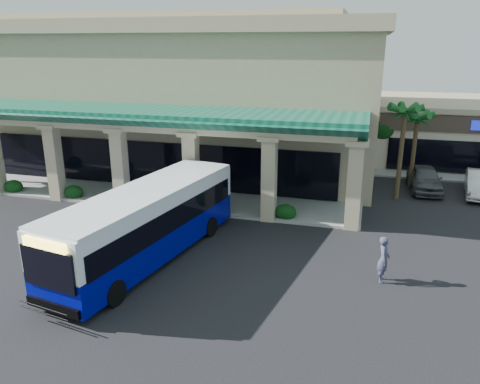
% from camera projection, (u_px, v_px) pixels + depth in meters
% --- Properties ---
extents(ground, '(110.00, 110.00, 0.00)m').
position_uv_depth(ground, '(213.00, 256.00, 21.64)').
color(ground, black).
extents(main_building, '(30.80, 14.80, 11.35)m').
position_uv_depth(main_building, '(181.00, 93.00, 36.65)').
color(main_building, tan).
rests_on(main_building, ground).
extents(arcade, '(30.00, 6.20, 5.70)m').
position_uv_depth(arcade, '(125.00, 153.00, 29.06)').
color(arcade, '#0D523E').
rests_on(arcade, ground).
extents(palm_0, '(2.40, 2.40, 6.60)m').
position_uv_depth(palm_0, '(401.00, 148.00, 28.56)').
color(palm_0, '#154F1D').
rests_on(palm_0, ground).
extents(palm_1, '(2.40, 2.40, 5.80)m').
position_uv_depth(palm_1, '(414.00, 145.00, 31.18)').
color(palm_1, '#154F1D').
rests_on(palm_1, ground).
extents(broadleaf_tree, '(2.60, 2.60, 4.81)m').
position_uv_depth(broadleaf_tree, '(382.00, 137.00, 36.43)').
color(broadleaf_tree, black).
rests_on(broadleaf_tree, ground).
extents(transit_bus, '(4.74, 12.11, 3.30)m').
position_uv_depth(transit_bus, '(148.00, 224.00, 20.91)').
color(transit_bus, '#030787').
rests_on(transit_bus, ground).
extents(pedestrian, '(0.50, 0.74, 1.97)m').
position_uv_depth(pedestrian, '(384.00, 259.00, 19.05)').
color(pedestrian, '#3D3E58').
rests_on(pedestrian, ground).
extents(car_silver, '(2.24, 4.94, 1.65)m').
position_uv_depth(car_silver, '(425.00, 178.00, 31.03)').
color(car_silver, '#4B4D50').
rests_on(car_silver, ground).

